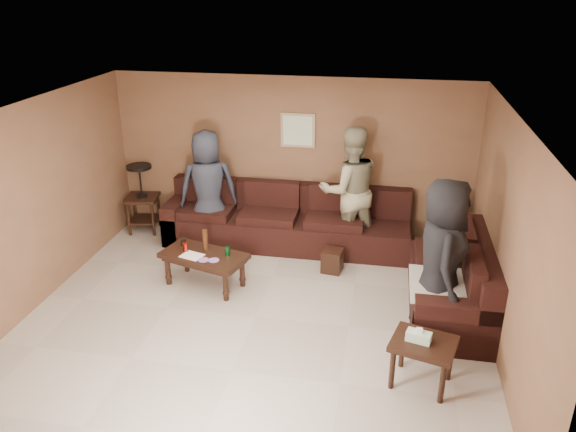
% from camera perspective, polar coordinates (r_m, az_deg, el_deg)
% --- Properties ---
extents(room, '(5.60, 5.50, 2.50)m').
position_cam_1_polar(room, '(6.20, -3.70, 2.77)').
color(room, '#B3A798').
rests_on(room, ground).
extents(sectional_sofa, '(4.65, 2.90, 0.97)m').
position_cam_1_polar(sectional_sofa, '(7.98, 4.86, -2.90)').
color(sectional_sofa, black).
rests_on(sectional_sofa, ground).
extents(coffee_table, '(1.23, 0.85, 0.75)m').
position_cam_1_polar(coffee_table, '(7.50, -8.53, -4.28)').
color(coffee_table, black).
rests_on(coffee_table, ground).
extents(end_table_left, '(0.56, 0.56, 1.11)m').
position_cam_1_polar(end_table_left, '(9.25, -14.60, 1.88)').
color(end_table_left, black).
rests_on(end_table_left, ground).
extents(side_table_right, '(0.73, 0.65, 0.65)m').
position_cam_1_polar(side_table_right, '(5.85, 13.52, -12.87)').
color(side_table_right, black).
rests_on(side_table_right, ground).
extents(waste_bin, '(0.31, 0.31, 0.32)m').
position_cam_1_polar(waste_bin, '(7.89, 4.52, -4.53)').
color(waste_bin, black).
rests_on(waste_bin, ground).
extents(wall_art, '(0.52, 0.04, 0.52)m').
position_cam_1_polar(wall_art, '(8.49, 1.00, 8.68)').
color(wall_art, tan).
rests_on(wall_art, ground).
extents(person_left, '(1.01, 0.83, 1.78)m').
position_cam_1_polar(person_left, '(8.52, -8.10, 2.81)').
color(person_left, '#292D39').
rests_on(person_left, ground).
extents(person_middle, '(1.12, 1.00, 1.90)m').
position_cam_1_polar(person_middle, '(8.23, 6.28, 2.61)').
color(person_middle, '#9C9574').
rests_on(person_middle, ground).
extents(person_right, '(0.63, 0.93, 1.85)m').
position_cam_1_polar(person_right, '(6.51, 15.33, -4.11)').
color(person_right, black).
rests_on(person_right, ground).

